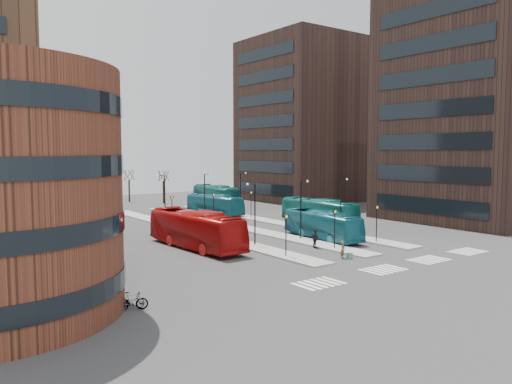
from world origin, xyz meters
TOP-DOWN VIEW (x-y plane):
  - ground at (0.00, 0.00)m, footprint 160.00×160.00m
  - island_left at (-4.00, 30.00)m, footprint 2.50×45.00m
  - island_mid at (2.00, 30.00)m, footprint 2.50×45.00m
  - island_right at (8.00, 30.00)m, footprint 2.50×45.00m
  - suitcase at (-0.23, 8.34)m, footprint 0.45×0.36m
  - red_bus at (-8.69, 20.46)m, footprint 3.70×13.20m
  - teal_bus_a at (4.72, 16.95)m, footprint 3.62×11.00m
  - teal_bus_b at (6.07, 41.03)m, footprint 3.81×10.92m
  - teal_bus_c at (11.25, 24.38)m, footprint 3.43×12.22m
  - teal_bus_d at (12.42, 51.18)m, footprint 4.33×12.91m
  - traveller at (-0.66, 8.75)m, footprint 0.67×0.58m
  - commuter_a at (-4.35, 19.19)m, footprint 0.90×0.78m
  - commuter_b at (0.59, 13.61)m, footprint 0.69×1.16m
  - commuter_c at (3.52, 14.38)m, footprint 0.70×1.16m
  - bicycle_near at (-21.00, 6.34)m, footprint 1.65×0.58m
  - bicycle_mid at (-21.00, 6.16)m, footprint 1.89×1.23m
  - bicycle_far at (-21.00, 9.62)m, footprint 1.77×1.10m
  - crosswalk_stripes at (1.75, 4.00)m, footprint 22.35×2.40m
  - tower_near at (31.98, 16.00)m, footprint 20.12×20.00m
  - tower_far at (31.98, 50.00)m, footprint 20.12×20.00m
  - sign_poles at (1.60, 23.00)m, footprint 12.45×22.12m
  - lamp_posts at (2.64, 28.00)m, footprint 14.04×20.24m
  - bare_trees at (2.67, 62.67)m, footprint 10.97×8.14m

SIDE VIEW (x-z plane):
  - ground at x=0.00m, z-range 0.00..0.00m
  - crosswalk_stripes at x=1.75m, z-range 0.00..0.01m
  - island_left at x=-4.00m, z-range 0.00..0.15m
  - island_mid at x=2.00m, z-range 0.00..0.15m
  - island_right at x=8.00m, z-range 0.00..0.15m
  - suitcase at x=-0.23m, z-range 0.00..0.54m
  - bicycle_near at x=-21.00m, z-range 0.00..0.87m
  - bicycle_far at x=-21.00m, z-range 0.00..0.88m
  - bicycle_mid at x=-21.00m, z-range 0.00..1.10m
  - traveller at x=-0.66m, z-range 0.00..1.56m
  - commuter_a at x=-4.35m, z-range 0.00..1.61m
  - commuter_c at x=3.52m, z-range 0.00..1.76m
  - commuter_b at x=0.59m, z-range 0.00..1.85m
  - teal_bus_b at x=6.07m, z-range 0.00..2.98m
  - teal_bus_a at x=4.72m, z-range 0.00..3.01m
  - teal_bus_c at x=11.25m, z-range 0.00..3.37m
  - teal_bus_d at x=12.42m, z-range 0.00..3.53m
  - red_bus at x=-8.69m, z-range 0.00..3.64m
  - sign_poles at x=1.60m, z-range 0.58..4.23m
  - bare_trees at x=2.67m, z-range -0.22..5.67m
  - lamp_posts at x=2.64m, z-range 0.52..6.64m
  - tower_near at x=31.98m, z-range 0.00..30.00m
  - tower_far at x=31.98m, z-range 0.00..30.00m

